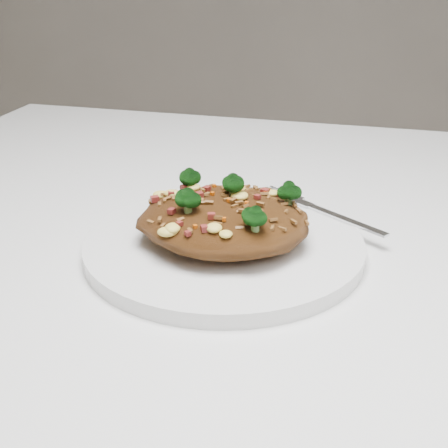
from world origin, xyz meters
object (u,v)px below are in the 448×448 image
(fork, at_px, (327,212))
(fried_rice, at_px, (224,212))
(dining_table, at_px, (347,309))
(plate, at_px, (224,246))

(fork, bearing_deg, fried_rice, -101.75)
(dining_table, bearing_deg, fried_rice, -145.86)
(plate, bearing_deg, dining_table, 34.11)
(dining_table, xyz_separation_m, plate, (-0.11, -0.08, 0.10))
(plate, distance_m, fried_rice, 0.03)
(fork, bearing_deg, dining_table, 26.17)
(plate, distance_m, fork, 0.12)
(plate, relative_size, fried_rice, 1.65)
(plate, bearing_deg, fried_rice, 14.80)
(fried_rice, relative_size, fork, 1.10)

